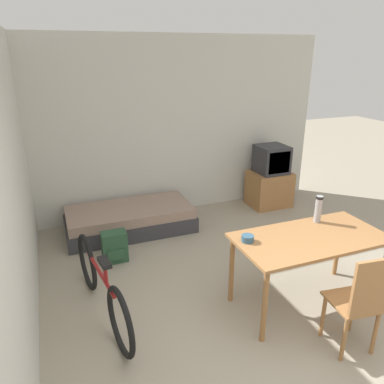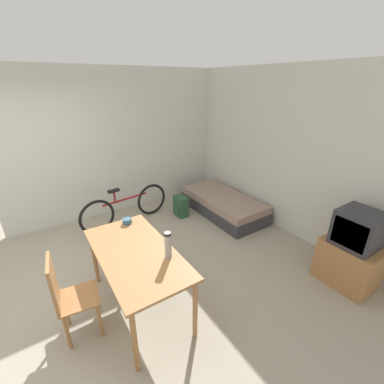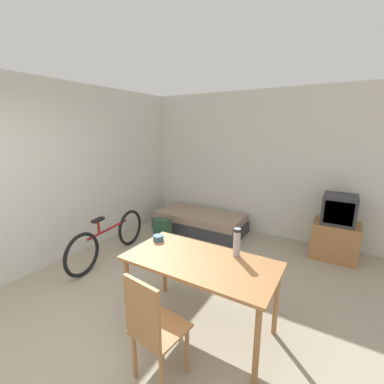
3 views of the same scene
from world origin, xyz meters
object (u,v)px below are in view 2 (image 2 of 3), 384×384
(tv, at_px, (352,252))
(dining_table, at_px, (136,258))
(thermos_flask, at_px, (168,244))
(backpack, at_px, (181,206))
(wooden_chair, at_px, (67,295))
(bicycle, at_px, (126,207))
(daybed, at_px, (223,204))
(mate_bowl, at_px, (127,221))

(tv, distance_m, dining_table, 2.66)
(tv, height_order, thermos_flask, thermos_flask)
(thermos_flask, distance_m, backpack, 2.43)
(dining_table, height_order, thermos_flask, thermos_flask)
(wooden_chair, distance_m, bicycle, 2.32)
(thermos_flask, bearing_deg, wooden_chair, -106.94)
(dining_table, bearing_deg, daybed, 119.31)
(tv, bearing_deg, wooden_chair, -109.74)
(bicycle, bearing_deg, backpack, 73.35)
(daybed, height_order, backpack, backpack)
(wooden_chair, bearing_deg, backpack, 125.95)
(thermos_flask, bearing_deg, daybed, 127.36)
(mate_bowl, bearing_deg, backpack, 126.44)
(backpack, bearing_deg, dining_table, -42.95)
(bicycle, relative_size, backpack, 4.34)
(wooden_chair, xyz_separation_m, backpack, (-1.64, 2.25, -0.34))
(tv, relative_size, thermos_flask, 3.53)
(tv, distance_m, backpack, 2.91)
(thermos_flask, xyz_separation_m, mate_bowl, (-0.89, -0.12, -0.13))
(tv, relative_size, dining_table, 0.69)
(daybed, bearing_deg, thermos_flask, -52.64)
(wooden_chair, bearing_deg, dining_table, 88.21)
(bicycle, relative_size, thermos_flask, 5.87)
(daybed, bearing_deg, backpack, -115.34)
(daybed, height_order, dining_table, dining_table)
(dining_table, height_order, backpack, dining_table)
(daybed, xyz_separation_m, tv, (2.40, 0.11, 0.28))
(bicycle, bearing_deg, mate_bowl, -17.46)
(dining_table, bearing_deg, bicycle, 164.08)
(bicycle, distance_m, thermos_flask, 2.33)
(thermos_flask, xyz_separation_m, backpack, (-1.93, 1.29, -0.73))
(dining_table, bearing_deg, mate_bowl, 167.46)
(mate_bowl, bearing_deg, tv, 52.93)
(daybed, distance_m, mate_bowl, 2.36)
(daybed, bearing_deg, bicycle, -110.57)
(bicycle, bearing_deg, thermos_flask, -7.76)
(bicycle, bearing_deg, daybed, 69.43)
(tv, bearing_deg, dining_table, -114.48)
(tv, xyz_separation_m, dining_table, (-1.10, -2.42, 0.22))
(daybed, relative_size, bicycle, 1.05)
(bicycle, distance_m, mate_bowl, 1.48)
(tv, bearing_deg, backpack, -162.43)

